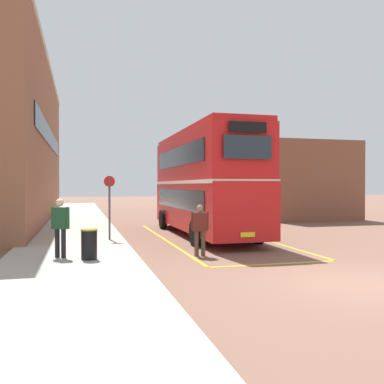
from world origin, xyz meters
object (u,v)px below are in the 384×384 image
double_decker_bus (203,181)px  litter_bin (89,244)px  pedestrian_waiting_near (60,223)px  bus_stop_sign (109,201)px  pedestrian_boarding (200,226)px  single_deck_bus (180,193)px

double_decker_bus → litter_bin: (-5.27, -6.03, -1.93)m
litter_bin → pedestrian_waiting_near: bearing=146.9°
pedestrian_waiting_near → double_decker_bus: bearing=42.0°
double_decker_bus → bus_stop_sign: double_decker_bus is taller
pedestrian_boarding → litter_bin: pedestrian_boarding is taller
single_deck_bus → bus_stop_sign: (-8.17, -22.30, 0.04)m
double_decker_bus → pedestrian_boarding: 5.98m
single_deck_bus → pedestrian_boarding: single_deck_bus is taller
double_decker_bus → bus_stop_sign: bearing=-160.4°
single_deck_bus → pedestrian_boarding: bearing=-101.9°
single_deck_bus → bus_stop_sign: 23.75m
pedestrian_boarding → double_decker_bus: bearing=72.3°
double_decker_bus → pedestrian_boarding: double_decker_bus is taller
pedestrian_waiting_near → litter_bin: bearing=-33.1°
litter_bin → bus_stop_sign: size_ratio=0.35×
single_deck_bus → bus_stop_sign: bearing=-110.1°
bus_stop_sign → pedestrian_waiting_near: bearing=-113.5°
double_decker_bus → single_deck_bus: double_decker_bus is taller
pedestrian_boarding → bus_stop_sign: 4.80m
double_decker_bus → single_deck_bus: (3.79, 20.74, -0.88)m
pedestrian_boarding → pedestrian_waiting_near: pedestrian_waiting_near is taller
bus_stop_sign → pedestrian_boarding: bearing=-56.3°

